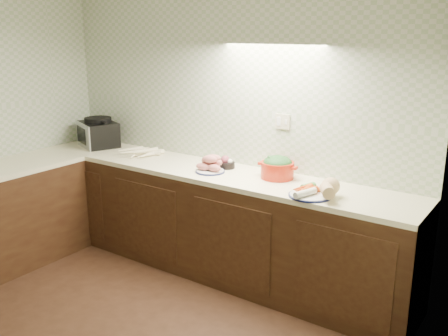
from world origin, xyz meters
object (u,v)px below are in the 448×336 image
Objects in this scene: parsnip_pile at (145,152)px; veg_plate at (320,189)px; toaster_oven at (98,133)px; onion_bowl at (226,163)px; sweet_potato_plate at (211,165)px; dutch_oven at (277,167)px.

veg_plate reaches higher than parsnip_pile.
toaster_oven reaches higher than onion_bowl.
parsnip_pile is 1.85m from veg_plate.
onion_bowl is at bearing 78.33° from sweet_potato_plate.
parsnip_pile is at bearing 178.14° from dutch_oven.
sweet_potato_plate is 0.56m from dutch_oven.
dutch_oven is (0.54, 0.16, 0.03)m from sweet_potato_plate.
toaster_oven is 3.53× the size of onion_bowl.
dutch_oven is (1.38, 0.05, 0.06)m from parsnip_pile.
sweet_potato_plate is at bearing -101.67° from onion_bowl.
veg_plate is (1.85, -0.18, 0.02)m from parsnip_pile.
dutch_oven reaches higher than veg_plate.
sweet_potato_plate is at bearing -167.52° from dutch_oven.
onion_bowl is at bearing 174.02° from dutch_oven.
toaster_oven is 1.27× the size of veg_plate.
veg_plate is at bearing -3.90° from sweet_potato_plate.
toaster_oven is at bearing 175.17° from sweet_potato_plate.
parsnip_pile is 1.38m from dutch_oven.
toaster_oven is 1.52× the size of dutch_oven.
onion_bowl is 0.43× the size of dutch_oven.
dutch_oven is 0.52m from veg_plate.
onion_bowl is 0.36× the size of veg_plate.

